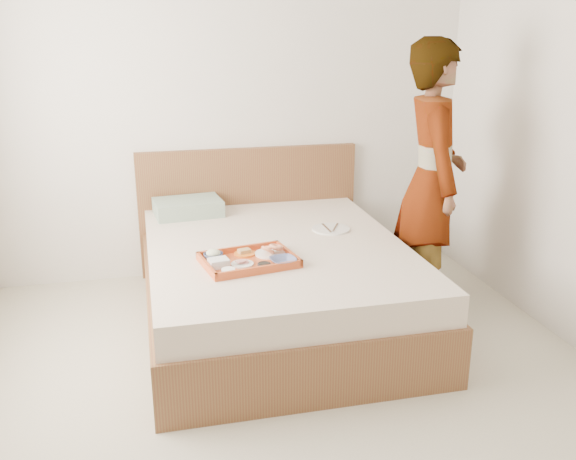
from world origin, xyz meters
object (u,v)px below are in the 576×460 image
(bed, at_px, (277,284))
(tray, at_px, (249,260))
(dinner_plate, at_px, (331,229))
(person, at_px, (432,180))

(bed, relative_size, tray, 3.93)
(dinner_plate, distance_m, person, 0.72)
(dinner_plate, xyz_separation_m, person, (0.60, -0.19, 0.34))
(person, bearing_deg, bed, 103.31)
(bed, height_order, dinner_plate, dinner_plate)
(tray, bearing_deg, bed, 41.89)
(bed, xyz_separation_m, dinner_plate, (0.41, 0.19, 0.27))
(bed, xyz_separation_m, person, (1.01, 0.00, 0.61))
(bed, distance_m, person, 1.18)
(tray, bearing_deg, person, 2.96)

